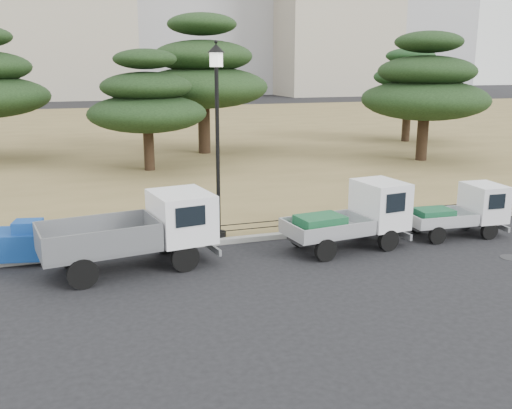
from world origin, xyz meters
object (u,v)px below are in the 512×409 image
object	(u,v)px
truck_large	(139,229)
truck_kei_rear	(462,211)
tarp_pile	(19,242)
street_lamp	(217,110)
truck_kei_front	(355,216)

from	to	relation	value
truck_large	truck_kei_rear	xyz separation A→B (m)	(10.01, -0.22, -0.27)
truck_kei_rear	tarp_pile	size ratio (longest dim) A/B	1.82
street_lamp	tarp_pile	size ratio (longest dim) A/B	3.28
truck_kei_front	tarp_pile	bearing A→B (deg)	162.71
truck_kei_rear	street_lamp	size ratio (longest dim) A/B	0.55
truck_kei_front	truck_kei_rear	size ratio (longest dim) A/B	1.20
truck_kei_front	street_lamp	distance (m)	5.10
street_lamp	tarp_pile	bearing A→B (deg)	-179.01
tarp_pile	truck_kei_front	bearing A→B (deg)	-10.57
truck_kei_rear	tarp_pile	world-z (taller)	truck_kei_rear
truck_kei_front	street_lamp	size ratio (longest dim) A/B	0.66
truck_large	street_lamp	distance (m)	4.23
truck_large	truck_kei_front	size ratio (longest dim) A/B	1.23
truck_kei_front	truck_kei_rear	world-z (taller)	truck_kei_front
truck_kei_front	truck_kei_rear	bearing A→B (deg)	-6.69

